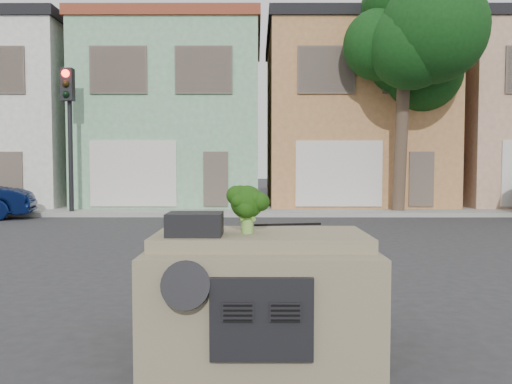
{
  "coord_description": "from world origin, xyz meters",
  "views": [
    {
      "loc": [
        -0.04,
        -7.7,
        1.73
      ],
      "look_at": [
        -0.05,
        0.5,
        1.3
      ],
      "focal_mm": 35.0,
      "sensor_mm": 36.0,
      "label": 1
    }
  ],
  "objects": [
    {
      "name": "broccoli",
      "position": [
        -0.13,
        -3.21,
        1.34
      ],
      "size": [
        0.46,
        0.46,
        0.44
      ],
      "primitive_type": "cube",
      "rotation": [
        0.0,
        0.0,
        3.46
      ],
      "color": "#14340A",
      "rests_on": "car_dashboard"
    },
    {
      "name": "instrument_hump",
      "position": [
        -0.58,
        -3.35,
        1.22
      ],
      "size": [
        0.48,
        0.38,
        0.2
      ],
      "primitive_type": "cube",
      "color": "black",
      "rests_on": "car_dashboard"
    },
    {
      "name": "sidewalk",
      "position": [
        0.0,
        10.5,
        0.07
      ],
      "size": [
        40.0,
        3.0,
        0.15
      ],
      "primitive_type": "cube",
      "color": "gray",
      "rests_on": "ground"
    },
    {
      "name": "townhouse_mint",
      "position": [
        -3.5,
        14.5,
        3.77
      ],
      "size": [
        7.2,
        8.2,
        7.55
      ],
      "primitive_type": "cube",
      "color": "#7FB288",
      "rests_on": "ground"
    },
    {
      "name": "tree_near",
      "position": [
        5.0,
        9.8,
        4.25
      ],
      "size": [
        4.4,
        4.0,
        8.5
      ],
      "primitive_type": "cube",
      "color": "#103810",
      "rests_on": "ground"
    },
    {
      "name": "ground_plane",
      "position": [
        0.0,
        0.0,
        0.0
      ],
      "size": [
        120.0,
        120.0,
        0.0
      ],
      "primitive_type": "plane",
      "color": "#303033",
      "rests_on": "ground"
    },
    {
      "name": "traffic_signal",
      "position": [
        -6.5,
        9.5,
        2.55
      ],
      "size": [
        0.4,
        0.4,
        5.1
      ],
      "primitive_type": "cube",
      "color": "black",
      "rests_on": "ground"
    },
    {
      "name": "townhouse_tan",
      "position": [
        4.0,
        14.5,
        3.77
      ],
      "size": [
        7.2,
        8.2,
        7.55
      ],
      "primitive_type": "cube",
      "color": "#B57D49",
      "rests_on": "ground"
    },
    {
      "name": "townhouse_white",
      "position": [
        -11.0,
        14.5,
        3.77
      ],
      "size": [
        7.2,
        8.2,
        7.55
      ],
      "primitive_type": "cube",
      "color": "silver",
      "rests_on": "ground"
    },
    {
      "name": "car_dashboard",
      "position": [
        0.0,
        -3.0,
        0.56
      ],
      "size": [
        2.0,
        1.8,
        1.12
      ],
      "primitive_type": "cube",
      "color": "#7D7155",
      "rests_on": "ground"
    },
    {
      "name": "wiper_arm",
      "position": [
        0.28,
        -2.62,
        1.13
      ],
      "size": [
        0.69,
        0.15,
        0.02
      ],
      "primitive_type": "cube",
      "rotation": [
        0.0,
        0.0,
        0.17
      ],
      "color": "black",
      "rests_on": "car_dashboard"
    }
  ]
}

